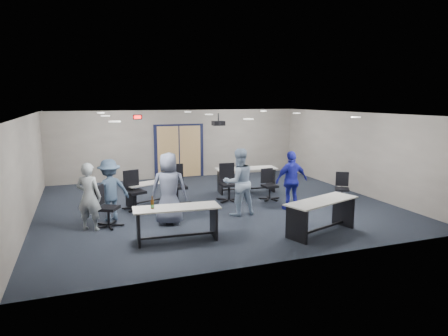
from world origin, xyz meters
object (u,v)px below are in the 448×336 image
object	(u,v)px
table_back_left	(151,189)
chair_back_b	(177,185)
table_back_right	(246,176)
person_navy	(292,180)
table_front_left	(176,217)
chair_loose_right	(342,188)
person_plaid	(169,189)
chair_back_c	(229,183)
table_front_right	(322,211)
chair_back_d	(270,185)
chair_loose_left	(108,206)
chair_back_a	(135,191)
person_lightblue	(239,182)
person_gray	(89,197)
person_back	(110,190)

from	to	relation	value
table_back_left	chair_back_b	distance (m)	0.84
table_back_right	person_navy	world-z (taller)	person_navy
table_front_left	chair_back_b	bearing A→B (deg)	80.80
chair_loose_right	person_plaid	world-z (taller)	person_plaid
table_front_left	chair_loose_right	bearing A→B (deg)	19.79
chair_back_c	chair_loose_right	bearing A→B (deg)	-20.13
table_front_right	chair_back_c	world-z (taller)	chair_back_c
table_front_right	person_plaid	bearing A→B (deg)	130.00
table_front_left	table_back_right	bearing A→B (deg)	53.54
chair_back_d	chair_loose_left	size ratio (longest dim) A/B	0.93
chair_back_a	person_plaid	size ratio (longest dim) A/B	0.61
chair_loose_right	person_lightblue	bearing A→B (deg)	-145.18
table_front_left	chair_back_d	xyz separation A→B (m)	(3.58, 2.58, -0.05)
table_front_right	chair_back_a	bearing A→B (deg)	118.13
table_front_left	table_back_left	size ratio (longest dim) A/B	1.15
table_front_left	chair_loose_left	size ratio (longest dim) A/B	1.87
person_navy	chair_loose_left	bearing A→B (deg)	-2.74
chair_back_d	person_navy	bearing A→B (deg)	-88.88
table_front_right	chair_back_a	xyz separation A→B (m)	(-3.85, 3.54, 0.01)
table_front_right	chair_back_c	size ratio (longest dim) A/B	1.79
chair_loose_right	person_gray	distance (m)	7.30
chair_back_d	person_plaid	xyz separation A→B (m)	(-3.47, -1.34, 0.43)
chair_loose_left	table_front_right	bearing A→B (deg)	-85.94
chair_back_b	chair_loose_left	world-z (taller)	chair_back_b
table_back_right	chair_back_c	bearing A→B (deg)	-129.09
chair_loose_left	person_lightblue	world-z (taller)	person_lightblue
table_front_right	person_plaid	distance (m)	3.75
person_plaid	person_navy	distance (m)	3.57
person_navy	person_back	distance (m)	4.99
table_back_left	person_plaid	world-z (taller)	person_plaid
table_front_left	chair_back_a	bearing A→B (deg)	104.73
table_back_left	table_front_left	bearing A→B (deg)	-111.86
chair_loose_right	person_lightblue	size ratio (longest dim) A/B	0.50
person_navy	chair_loose_right	bearing A→B (deg)	-177.57
chair_back_b	chair_back_a	bearing A→B (deg)	-175.88
chair_back_a	chair_loose_left	bearing A→B (deg)	-140.90
chair_loose_right	person_back	distance (m)	6.80
chair_back_d	person_gray	size ratio (longest dim) A/B	0.59
person_plaid	chair_back_d	bearing A→B (deg)	-143.05
table_back_right	person_gray	distance (m)	5.66
table_front_right	chair_loose_left	bearing A→B (deg)	135.85
person_lightblue	table_back_left	bearing A→B (deg)	-47.92
table_front_right	table_back_right	distance (m)	4.50
chair_loose_left	person_back	size ratio (longest dim) A/B	0.65
chair_loose_left	person_gray	xyz separation A→B (m)	(-0.44, -0.10, 0.30)
table_back_left	chair_back_d	size ratio (longest dim) A/B	1.73
table_front_left	person_gray	size ratio (longest dim) A/B	1.18
table_front_right	person_gray	bearing A→B (deg)	138.70
table_front_right	chair_loose_left	world-z (taller)	chair_loose_left
table_front_right	table_back_right	world-z (taller)	table_back_right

